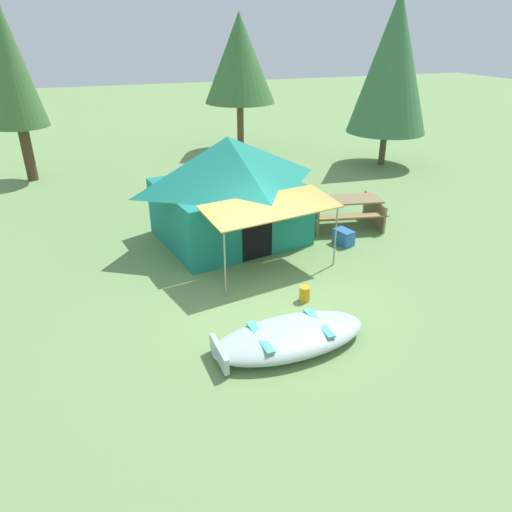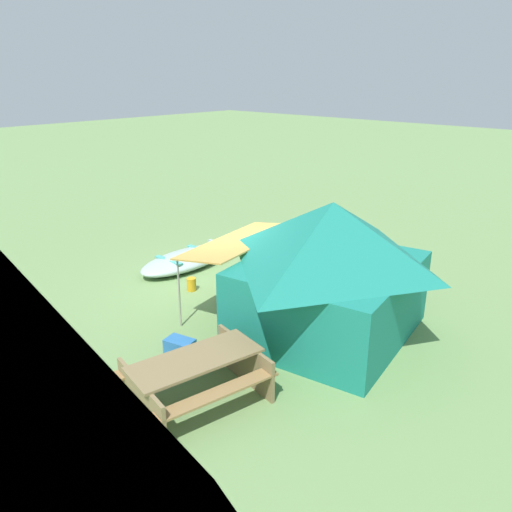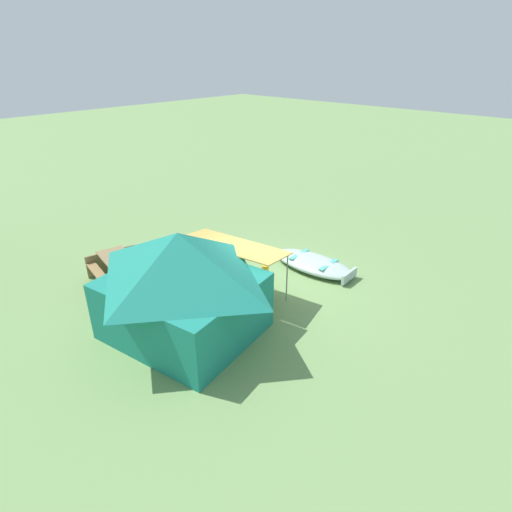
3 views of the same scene
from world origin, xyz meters
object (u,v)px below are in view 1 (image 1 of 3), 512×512
canvas_cabin_tent (229,188)px  fuel_can (305,294)px  picnic_table (343,208)px  cooler_box (344,237)px  beached_rowboat (289,337)px  pine_tree_back_left (239,59)px  pine_tree_far_center (393,63)px  pine_tree_back_right (8,62)px

canvas_cabin_tent → fuel_can: (0.46, -3.41, -1.18)m
picnic_table → fuel_can: bearing=-129.7°
cooler_box → beached_rowboat: bearing=-131.5°
fuel_can → cooler_box: bearing=45.3°
picnic_table → pine_tree_back_left: size_ratio=0.41×
canvas_cabin_tent → fuel_can: size_ratio=15.31×
beached_rowboat → pine_tree_far_center: bearing=49.2°
pine_tree_far_center → beached_rowboat: bearing=-130.8°
cooler_box → pine_tree_back_left: bearing=85.6°
beached_rowboat → pine_tree_far_center: size_ratio=0.45×
canvas_cabin_tent → pine_tree_back_right: 9.17m
canvas_cabin_tent → pine_tree_back_right: bearing=124.5°
beached_rowboat → pine_tree_back_left: pine_tree_back_left is taller
fuel_can → pine_tree_back_right: pine_tree_back_right is taller
canvas_cabin_tent → fuel_can: bearing=-82.3°
beached_rowboat → fuel_can: (0.89, 1.25, -0.04)m
fuel_can → pine_tree_back_left: 13.23m
canvas_cabin_tent → pine_tree_far_center: (7.72, 4.78, 2.35)m
canvas_cabin_tent → pine_tree_back_left: pine_tree_back_left is taller
beached_rowboat → pine_tree_back_left: bearing=74.7°
picnic_table → pine_tree_back_left: 9.76m
beached_rowboat → fuel_can: bearing=54.6°
beached_rowboat → fuel_can: 1.54m
beached_rowboat → cooler_box: same height
picnic_table → pine_tree_back_right: size_ratio=0.38×
cooler_box → pine_tree_back_right: (-7.52, 8.59, 3.66)m
canvas_cabin_tent → pine_tree_back_left: size_ratio=0.85×
beached_rowboat → canvas_cabin_tent: size_ratio=0.60×
canvas_cabin_tent → pine_tree_back_left: bearing=69.7°
fuel_can → pine_tree_back_right: 12.55m
beached_rowboat → pine_tree_far_center: (8.14, 9.44, 3.49)m
beached_rowboat → cooler_box: (2.95, 3.34, -0.01)m
picnic_table → cooler_box: 1.30m
beached_rowboat → pine_tree_far_center: pine_tree_far_center is taller
picnic_table → pine_tree_far_center: pine_tree_far_center is taller
picnic_table → pine_tree_far_center: size_ratio=0.37×
beached_rowboat → pine_tree_back_left: size_ratio=0.50×
picnic_table → fuel_can: 4.18m
beached_rowboat → fuel_can: size_ratio=9.13×
cooler_box → pine_tree_back_left: 10.94m
pine_tree_far_center → cooler_box: bearing=-130.4°
beached_rowboat → canvas_cabin_tent: canvas_cabin_tent is taller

